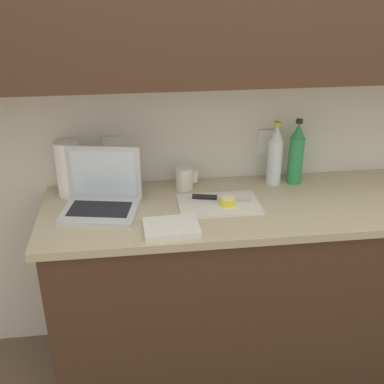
# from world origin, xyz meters

# --- Properties ---
(ground_plane) EXTENTS (12.00, 12.00, 0.00)m
(ground_plane) POSITION_xyz_m (0.00, 0.00, 0.00)
(ground_plane) COLOR brown
(ground_plane) RESTS_ON ground
(wall_back) EXTENTS (5.20, 0.38, 2.60)m
(wall_back) POSITION_xyz_m (-0.00, 0.22, 1.56)
(wall_back) COLOR silver
(wall_back) RESTS_ON ground_plane
(counter_unit) EXTENTS (2.00, 0.59, 0.90)m
(counter_unit) POSITION_xyz_m (0.02, 0.00, 0.47)
(counter_unit) COLOR #472D1E
(counter_unit) RESTS_ON ground_plane
(laptop) EXTENTS (0.36, 0.30, 0.26)m
(laptop) POSITION_xyz_m (-0.73, 0.04, 0.97)
(laptop) COLOR silver
(laptop) RESTS_ON counter_unit
(cutting_board) EXTENTS (0.36, 0.23, 0.01)m
(cutting_board) POSITION_xyz_m (-0.23, 0.01, 0.91)
(cutting_board) COLOR silver
(cutting_board) RESTS_ON counter_unit
(knife) EXTENTS (0.26, 0.09, 0.02)m
(knife) POSITION_xyz_m (-0.25, 0.05, 0.92)
(knife) COLOR silver
(knife) RESTS_ON cutting_board
(lemon_half_cut) EXTENTS (0.07, 0.07, 0.03)m
(lemon_half_cut) POSITION_xyz_m (-0.19, -0.01, 0.93)
(lemon_half_cut) COLOR yellow
(lemon_half_cut) RESTS_ON cutting_board
(bottle_green_soda) EXTENTS (0.07, 0.07, 0.31)m
(bottle_green_soda) POSITION_xyz_m (0.18, 0.20, 1.05)
(bottle_green_soda) COLOR #2D934C
(bottle_green_soda) RESTS_ON counter_unit
(bottle_oil_tall) EXTENTS (0.07, 0.07, 0.31)m
(bottle_oil_tall) POSITION_xyz_m (0.07, 0.20, 1.05)
(bottle_oil_tall) COLOR silver
(bottle_oil_tall) RESTS_ON counter_unit
(measuring_cup) EXTENTS (0.10, 0.08, 0.11)m
(measuring_cup) POSITION_xyz_m (-0.36, 0.19, 0.96)
(measuring_cup) COLOR silver
(measuring_cup) RESTS_ON counter_unit
(paper_towel_roll) EXTENTS (0.11, 0.11, 0.26)m
(paper_towel_roll) POSITION_xyz_m (-0.88, 0.19, 1.03)
(paper_towel_roll) COLOR white
(paper_towel_roll) RESTS_ON counter_unit
(dish_towel) EXTENTS (0.23, 0.17, 0.02)m
(dish_towel) POSITION_xyz_m (-0.45, -0.18, 0.92)
(dish_towel) COLOR silver
(dish_towel) RESTS_ON counter_unit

